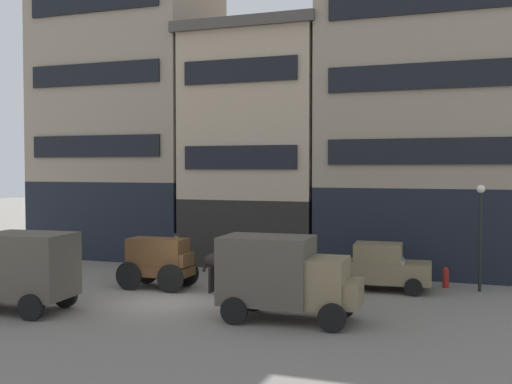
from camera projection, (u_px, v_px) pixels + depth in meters
ground_plane at (168, 303)px, 21.77m from camera, size 120.00×120.00×0.00m
building_far_left at (130, 114)px, 34.35m from camera, size 9.37×7.21×15.45m
building_center_left at (264, 146)px, 31.72m from camera, size 7.12×7.21×11.74m
building_center_right at (427, 88)px, 28.86m from camera, size 9.76×7.21×16.90m
cargo_wagon at (159, 259)px, 24.34m from camera, size 2.94×1.58×1.98m
draft_horse at (228, 260)px, 23.33m from camera, size 2.35×0.65×2.30m
delivery_truck_near at (285, 275)px, 19.19m from camera, size 4.42×2.28×2.62m
delivery_truck_far at (13, 269)px, 20.43m from camera, size 4.47×2.42×2.62m
sedan_light at (381, 267)px, 23.97m from camera, size 3.81×2.09×1.83m
pedestrian_officer at (176, 251)px, 27.92m from camera, size 0.41×0.41×1.79m
streetlamp_curbside at (480, 222)px, 23.65m from camera, size 0.32×0.32×4.12m
fire_hydrant_curbside at (446, 277)px, 24.44m from camera, size 0.24×0.24×0.83m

